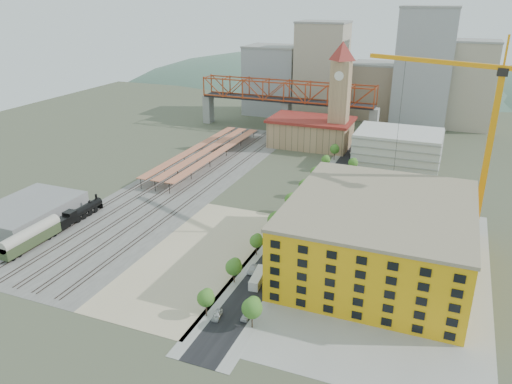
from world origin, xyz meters
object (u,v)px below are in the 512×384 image
at_px(site_trailer_b, 268,264).
at_px(site_trailer_c, 285,242).
at_px(clock_tower, 340,87).
at_px(site_trailer_d, 301,220).
at_px(car_0, 217,315).
at_px(tower_crane, 481,117).
at_px(locomotive, 78,214).
at_px(coach, 31,237).
at_px(construction_building, 378,236).
at_px(site_trailer_a, 258,278).

xyz_separation_m(site_trailer_b, site_trailer_c, (0.00, 13.29, 0.00)).
bearing_deg(clock_tower, site_trailer_b, -85.85).
xyz_separation_m(site_trailer_d, car_0, (-3.00, -53.14, -0.66)).
relative_size(clock_tower, tower_crane, 0.91).
height_order(locomotive, coach, coach).
bearing_deg(construction_building, site_trailer_c, 173.45).
relative_size(tower_crane, site_trailer_d, 5.70).
relative_size(construction_building, site_trailer_b, 5.32).
height_order(coach, site_trailer_c, coach).
distance_m(clock_tower, site_trailer_a, 121.16).
bearing_deg(site_trailer_d, site_trailer_b, -72.57).
relative_size(locomotive, coach, 1.20).
distance_m(coach, car_0, 63.86).
distance_m(coach, site_trailer_b, 67.55).
distance_m(site_trailer_a, site_trailer_c, 20.73).
distance_m(clock_tower, site_trailer_b, 113.93).
distance_m(construction_building, site_trailer_c, 27.40).
distance_m(tower_crane, site_trailer_b, 70.83).
bearing_deg(locomotive, coach, -90.00).
distance_m(construction_building, tower_crane, 45.25).
xyz_separation_m(locomotive, car_0, (63.00, -29.54, -1.51)).
bearing_deg(site_trailer_a, locomotive, 163.24).
height_order(clock_tower, tower_crane, tower_crane).
bearing_deg(car_0, construction_building, 41.17).
bearing_deg(coach, site_trailer_b, 12.18).
height_order(clock_tower, site_trailer_b, clock_tower).
relative_size(locomotive, site_trailer_a, 2.63).
bearing_deg(locomotive, tower_crane, 17.78).
bearing_deg(construction_building, coach, -165.06).
relative_size(locomotive, tower_crane, 0.42).
xyz_separation_m(clock_tower, coach, (-58.00, -124.54, -25.38)).
bearing_deg(coach, locomotive, 90.00).
distance_m(locomotive, site_trailer_d, 70.10).
distance_m(locomotive, coach, 19.44).
distance_m(tower_crane, car_0, 89.17).
bearing_deg(tower_crane, site_trailer_b, -138.44).
bearing_deg(site_trailer_c, tower_crane, 32.29).
distance_m(clock_tower, site_trailer_c, 101.12).
relative_size(locomotive, car_0, 5.68).
height_order(coach, site_trailer_d, coach).
distance_m(site_trailer_a, site_trailer_d, 36.20).
relative_size(coach, site_trailer_c, 2.08).
height_order(tower_crane, site_trailer_a, tower_crane).
bearing_deg(site_trailer_b, site_trailer_c, 75.24).
bearing_deg(site_trailer_b, locomotive, 160.77).
distance_m(site_trailer_a, car_0, 17.22).
xyz_separation_m(site_trailer_b, car_0, (-3.00, -24.39, -0.59)).
bearing_deg(locomotive, car_0, -25.12).
distance_m(coach, site_trailer_a, 66.38).
bearing_deg(coach, car_0, -9.14).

